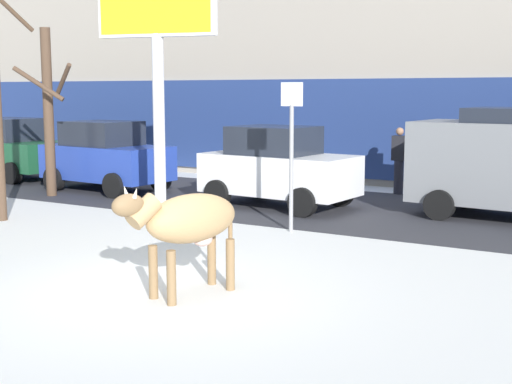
{
  "coord_description": "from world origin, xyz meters",
  "views": [
    {
      "loc": [
        5.7,
        -6.99,
        2.66
      ],
      "look_at": [
        0.21,
        2.29,
        1.1
      ],
      "focal_mm": 49.08,
      "sensor_mm": 36.0,
      "label": 1
    }
  ],
  "objects_px": {
    "car_blue_hatchback": "(106,156)",
    "street_sign": "(292,144)",
    "pedestrian_by_cars": "(399,160)",
    "cow_tan": "(188,221)",
    "billboard": "(156,8)",
    "car_darkgreen_sedan": "(8,149)",
    "car_white_hatchback": "(278,167)",
    "bare_tree_right_lot": "(49,110)"
  },
  "relations": [
    {
      "from": "cow_tan",
      "to": "billboard",
      "type": "distance_m",
      "value": 6.48
    },
    {
      "from": "pedestrian_by_cars",
      "to": "bare_tree_right_lot",
      "type": "xyz_separation_m",
      "value": [
        -7.53,
        -4.8,
        1.31
      ]
    },
    {
      "from": "billboard",
      "to": "car_white_hatchback",
      "type": "height_order",
      "value": "billboard"
    },
    {
      "from": "street_sign",
      "to": "cow_tan",
      "type": "bearing_deg",
      "value": -79.65
    },
    {
      "from": "car_blue_hatchback",
      "to": "bare_tree_right_lot",
      "type": "xyz_separation_m",
      "value": [
        -0.54,
        -1.44,
        1.27
      ]
    },
    {
      "from": "car_darkgreen_sedan",
      "to": "street_sign",
      "type": "xyz_separation_m",
      "value": [
        11.37,
        -2.92,
        0.76
      ]
    },
    {
      "from": "car_white_hatchback",
      "to": "street_sign",
      "type": "relative_size",
      "value": 1.28
    },
    {
      "from": "car_darkgreen_sedan",
      "to": "car_white_hatchback",
      "type": "distance_m",
      "value": 9.78
    },
    {
      "from": "billboard",
      "to": "car_darkgreen_sedan",
      "type": "xyz_separation_m",
      "value": [
        -8.44,
        3.21,
        -3.41
      ]
    },
    {
      "from": "car_white_hatchback",
      "to": "pedestrian_by_cars",
      "type": "height_order",
      "value": "car_white_hatchback"
    },
    {
      "from": "car_darkgreen_sedan",
      "to": "car_white_hatchback",
      "type": "height_order",
      "value": "car_white_hatchback"
    },
    {
      "from": "billboard",
      "to": "pedestrian_by_cars",
      "type": "xyz_separation_m",
      "value": [
        3.06,
        6.02,
        -3.43
      ]
    },
    {
      "from": "car_white_hatchback",
      "to": "bare_tree_right_lot",
      "type": "xyz_separation_m",
      "value": [
        -5.8,
        -1.45,
        1.27
      ]
    },
    {
      "from": "bare_tree_right_lot",
      "to": "car_white_hatchback",
      "type": "bearing_deg",
      "value": 14.06
    },
    {
      "from": "pedestrian_by_cars",
      "to": "street_sign",
      "type": "xyz_separation_m",
      "value": [
        -0.13,
        -5.74,
        0.79
      ]
    },
    {
      "from": "cow_tan",
      "to": "street_sign",
      "type": "height_order",
      "value": "street_sign"
    },
    {
      "from": "car_blue_hatchback",
      "to": "cow_tan",
      "type": "bearing_deg",
      "value": -41.53
    },
    {
      "from": "bare_tree_right_lot",
      "to": "pedestrian_by_cars",
      "type": "bearing_deg",
      "value": 32.5
    },
    {
      "from": "car_white_hatchback",
      "to": "pedestrian_by_cars",
      "type": "xyz_separation_m",
      "value": [
        1.73,
        3.35,
        -0.05
      ]
    },
    {
      "from": "car_white_hatchback",
      "to": "pedestrian_by_cars",
      "type": "distance_m",
      "value": 3.77
    },
    {
      "from": "billboard",
      "to": "car_blue_hatchback",
      "type": "relative_size",
      "value": 1.54
    },
    {
      "from": "cow_tan",
      "to": "car_blue_hatchback",
      "type": "relative_size",
      "value": 0.54
    },
    {
      "from": "cow_tan",
      "to": "car_white_hatchback",
      "type": "height_order",
      "value": "car_white_hatchback"
    },
    {
      "from": "car_blue_hatchback",
      "to": "car_white_hatchback",
      "type": "height_order",
      "value": "same"
    },
    {
      "from": "car_darkgreen_sedan",
      "to": "car_white_hatchback",
      "type": "xyz_separation_m",
      "value": [
        9.77,
        -0.53,
        0.02
      ]
    },
    {
      "from": "car_blue_hatchback",
      "to": "car_darkgreen_sedan",
      "type": "bearing_deg",
      "value": 173.04
    },
    {
      "from": "bare_tree_right_lot",
      "to": "cow_tan",
      "type": "bearing_deg",
      "value": -33.12
    },
    {
      "from": "car_darkgreen_sedan",
      "to": "cow_tan",
      "type": "bearing_deg",
      "value": -31.09
    },
    {
      "from": "pedestrian_by_cars",
      "to": "bare_tree_right_lot",
      "type": "height_order",
      "value": "bare_tree_right_lot"
    },
    {
      "from": "car_darkgreen_sedan",
      "to": "bare_tree_right_lot",
      "type": "distance_m",
      "value": 4.62
    },
    {
      "from": "car_darkgreen_sedan",
      "to": "street_sign",
      "type": "bearing_deg",
      "value": -14.42
    },
    {
      "from": "pedestrian_by_cars",
      "to": "bare_tree_right_lot",
      "type": "bearing_deg",
      "value": -147.5
    },
    {
      "from": "cow_tan",
      "to": "pedestrian_by_cars",
      "type": "bearing_deg",
      "value": 93.81
    },
    {
      "from": "car_blue_hatchback",
      "to": "street_sign",
      "type": "relative_size",
      "value": 1.28
    },
    {
      "from": "billboard",
      "to": "pedestrian_by_cars",
      "type": "relative_size",
      "value": 3.21
    },
    {
      "from": "car_darkgreen_sedan",
      "to": "car_blue_hatchback",
      "type": "distance_m",
      "value": 4.54
    },
    {
      "from": "car_darkgreen_sedan",
      "to": "bare_tree_right_lot",
      "type": "relative_size",
      "value": 1.02
    },
    {
      "from": "street_sign",
      "to": "billboard",
      "type": "bearing_deg",
      "value": -174.38
    },
    {
      "from": "billboard",
      "to": "car_blue_hatchback",
      "type": "height_order",
      "value": "billboard"
    },
    {
      "from": "cow_tan",
      "to": "bare_tree_right_lot",
      "type": "bearing_deg",
      "value": 146.88
    },
    {
      "from": "billboard",
      "to": "car_darkgreen_sedan",
      "type": "relative_size",
      "value": 1.29
    },
    {
      "from": "billboard",
      "to": "pedestrian_by_cars",
      "type": "bearing_deg",
      "value": 63.11
    }
  ]
}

